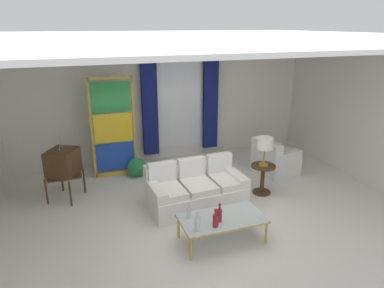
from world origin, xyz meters
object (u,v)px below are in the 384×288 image
(bottle_ruby_flask, at_px, (189,212))
(peacock_figurine, at_px, (138,169))
(coffee_table, at_px, (222,219))
(armchair_white, at_px, (274,161))
(bottle_amber_squat, at_px, (219,214))
(table_lamp_brass, at_px, (265,144))
(bottle_crystal_tall, at_px, (216,220))
(vintage_tv, at_px, (63,163))
(round_side_table, at_px, (263,177))
(couch_white_long, at_px, (195,189))
(stained_glass_divider, at_px, (113,130))
(bottle_blue_decanter, at_px, (197,222))

(bottle_ruby_flask, xyz_separation_m, peacock_figurine, (-0.28, 2.59, -0.30))
(coffee_table, distance_m, armchair_white, 2.98)
(bottle_amber_squat, height_order, table_lamp_brass, table_lamp_brass)
(bottle_ruby_flask, bearing_deg, bottle_crystal_tall, -50.55)
(vintage_tv, relative_size, round_side_table, 2.26)
(couch_white_long, height_order, armchair_white, couch_white_long)
(vintage_tv, bearing_deg, bottle_ruby_flask, -50.27)
(bottle_crystal_tall, bearing_deg, coffee_table, 45.64)
(bottle_crystal_tall, bearing_deg, peacock_figurine, 100.96)
(bottle_amber_squat, height_order, stained_glass_divider, stained_glass_divider)
(bottle_blue_decanter, height_order, bottle_amber_squat, bottle_blue_decanter)
(round_side_table, bearing_deg, bottle_crystal_tall, -138.56)
(stained_glass_divider, height_order, table_lamp_brass, stained_glass_divider)
(bottle_crystal_tall, distance_m, vintage_tv, 3.24)
(bottle_blue_decanter, distance_m, peacock_figurine, 2.98)
(armchair_white, xyz_separation_m, stained_glass_divider, (-3.38, 1.05, 0.77))
(bottle_ruby_flask, xyz_separation_m, armchair_white, (2.68, 1.88, -0.23))
(stained_glass_divider, bearing_deg, bottle_blue_decanter, -77.60)
(peacock_figurine, distance_m, round_side_table, 2.67)
(coffee_table, height_order, bottle_crystal_tall, bottle_crystal_tall)
(coffee_table, bearing_deg, armchair_white, 42.91)
(bottle_blue_decanter, relative_size, round_side_table, 0.54)
(bottle_amber_squat, bearing_deg, peacock_figurine, 103.54)
(stained_glass_divider, relative_size, table_lamp_brass, 3.86)
(bottle_blue_decanter, bearing_deg, peacock_figurine, 95.66)
(bottle_crystal_tall, height_order, vintage_tv, vintage_tv)
(bottle_crystal_tall, xyz_separation_m, armchair_white, (2.38, 2.23, -0.24))
(couch_white_long, height_order, peacock_figurine, couch_white_long)
(bottle_amber_squat, relative_size, table_lamp_brass, 0.53)
(coffee_table, relative_size, table_lamp_brass, 2.28)
(round_side_table, bearing_deg, peacock_figurine, 145.33)
(peacock_figurine, bearing_deg, bottle_blue_decanter, -84.34)
(coffee_table, bearing_deg, table_lamp_brass, 40.80)
(bottle_amber_squat, bearing_deg, bottle_ruby_flask, 149.08)
(bottle_ruby_flask, distance_m, round_side_table, 2.20)
(peacock_figurine, xyz_separation_m, round_side_table, (2.19, -1.52, 0.14))
(coffee_table, height_order, vintage_tv, vintage_tv)
(bottle_crystal_tall, relative_size, armchair_white, 0.31)
(coffee_table, xyz_separation_m, stained_glass_divider, (-1.20, 3.08, 0.68))
(bottle_crystal_tall, height_order, round_side_table, bottle_crystal_tall)
(peacock_figurine, relative_size, round_side_table, 1.01)
(bottle_ruby_flask, distance_m, vintage_tv, 2.78)
(armchair_white, bearing_deg, couch_white_long, -160.42)
(bottle_ruby_flask, distance_m, armchair_white, 3.28)
(vintage_tv, distance_m, round_side_table, 3.86)
(coffee_table, relative_size, bottle_amber_squat, 4.31)
(stained_glass_divider, xyz_separation_m, round_side_table, (2.62, -1.85, -0.70))
(coffee_table, xyz_separation_m, bottle_blue_decanter, (-0.48, -0.21, 0.16))
(coffee_table, xyz_separation_m, peacock_figurine, (-0.77, 2.75, -0.16))
(couch_white_long, xyz_separation_m, bottle_blue_decanter, (-0.49, -1.46, 0.23))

